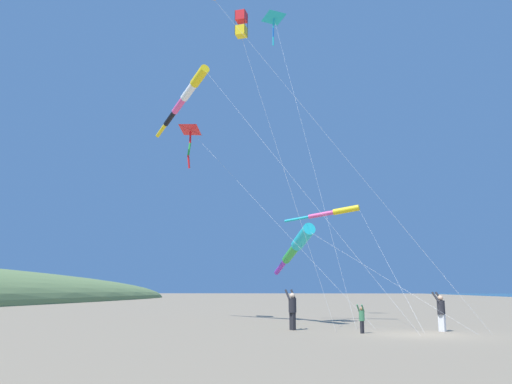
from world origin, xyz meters
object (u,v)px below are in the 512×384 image
person_adult_flyer (292,308)px  person_child_grey_jacket (441,310)px  kite_delta_long_streamer_right (274,19)px  kite_box_long_streamer_left (241,25)px  kite_windsock_magenta_far_left (333,212)px  kite_windsock_black_fish_shape (297,246)px  person_child_green_jacket (362,317)px  kite_delta_striped_overhead (191,130)px  kite_windsock_purple_drifting (186,95)px

person_adult_flyer → person_child_grey_jacket: bearing=0.8°
kite_delta_long_streamer_right → kite_box_long_streamer_left: 11.15m
kite_windsock_magenta_far_left → kite_windsock_black_fish_shape: bearing=-127.2°
kite_windsock_black_fish_shape → kite_delta_long_streamer_right: size_ratio=0.48×
person_child_green_jacket → kite_delta_striped_overhead: 17.95m
person_child_grey_jacket → kite_windsock_magenta_far_left: (-4.86, 7.52, 5.74)m
kite_windsock_black_fish_shape → kite_delta_long_streamer_right: 18.07m
kite_delta_long_streamer_right → kite_windsock_magenta_far_left: bearing=-29.7°
kite_delta_long_streamer_right → kite_windsock_purple_drifting: bearing=-130.6°
kite_windsock_black_fish_shape → kite_windsock_purple_drifting: bearing=-174.1°
person_child_green_jacket → kite_windsock_purple_drifting: 17.40m
person_child_green_jacket → kite_box_long_streamer_left: 16.54m
person_child_green_jacket → kite_box_long_streamer_left: kite_box_long_streamer_left is taller
kite_windsock_magenta_far_left → kite_delta_long_streamer_right: bearing=150.3°
kite_delta_striped_overhead → kite_windsock_magenta_far_left: bearing=3.2°
kite_delta_long_streamer_right → kite_box_long_streamer_left: (-0.68, -9.62, -5.58)m
person_child_grey_jacket → kite_windsock_black_fish_shape: 9.10m
person_adult_flyer → kite_delta_striped_overhead: 15.30m
kite_windsock_purple_drifting → kite_delta_long_streamer_right: size_ratio=0.70×
person_child_green_jacket → kite_windsock_black_fish_shape: 8.04m
kite_windsock_black_fish_shape → kite_delta_long_streamer_right: bearing=109.7°
person_adult_flyer → person_child_grey_jacket: person_adult_flyer is taller
person_child_grey_jacket → person_child_green_jacket: bearing=-156.7°
kite_windsock_purple_drifting → kite_windsock_magenta_far_left: size_ratio=1.65×
kite_windsock_black_fish_shape → kite_delta_long_streamer_right: kite_delta_long_streamer_right is taller
kite_delta_striped_overhead → kite_windsock_black_fish_shape: bearing=-17.5°
person_child_green_jacket → kite_box_long_streamer_left: size_ratio=0.07×
kite_box_long_streamer_left → kite_windsock_magenta_far_left: bearing=58.2°
person_adult_flyer → kite_windsock_purple_drifting: 15.02m
person_child_green_jacket → person_child_grey_jacket: size_ratio=0.70×
person_adult_flyer → kite_windsock_magenta_far_left: kite_windsock_magenta_far_left is taller
kite_delta_long_streamer_right → kite_windsock_magenta_far_left: (3.91, -2.23, -14.95)m
person_child_green_jacket → kite_windsock_magenta_far_left: size_ratio=0.13×
kite_windsock_purple_drifting → person_child_grey_jacket: bearing=-16.5°
person_adult_flyer → person_child_green_jacket: bearing=-24.9°
kite_windsock_purple_drifting → kite_delta_long_streamer_right: (4.88, 5.69, 7.89)m
kite_windsock_purple_drifting → kite_windsock_magenta_far_left: (8.78, 3.46, -7.05)m
person_child_green_jacket → kite_delta_striped_overhead: size_ratio=0.10×
kite_box_long_streamer_left → kite_delta_long_streamer_right: bearing=86.0°
person_child_grey_jacket → kite_windsock_purple_drifting: 19.14m
kite_box_long_streamer_left → kite_windsock_black_fish_shape: bearing=61.8°
kite_windsock_black_fish_shape → kite_delta_striped_overhead: 11.03m
kite_windsock_black_fish_shape → kite_windsock_purple_drifting: 11.53m
kite_delta_long_streamer_right → kite_windsock_magenta_far_left: 15.61m
person_child_green_jacket → kite_windsock_black_fish_shape: size_ratio=0.12×
person_child_green_jacket → kite_box_long_streamer_left: (-5.79, 1.70, 15.40)m
kite_delta_long_streamer_right → kite_delta_striped_overhead: (-5.38, -2.75, -9.20)m
kite_windsock_purple_drifting → kite_delta_long_streamer_right: bearing=49.4°
person_child_green_jacket → kite_windsock_black_fish_shape: bearing=117.7°
kite_windsock_magenta_far_left → kite_windsock_purple_drifting: bearing=-158.5°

